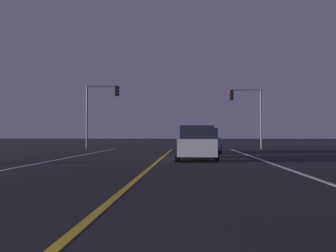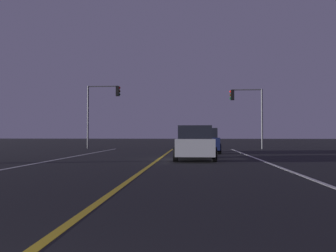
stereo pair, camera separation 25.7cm
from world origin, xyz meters
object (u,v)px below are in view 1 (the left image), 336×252
car_ahead_far (205,141)px  traffic_light_near_left (102,102)px  traffic_light_near_right (245,105)px  car_lead_same_lane (196,143)px

car_ahead_far → traffic_light_near_left: bearing=55.1°
traffic_light_near_right → car_lead_same_lane: bearing=69.5°
car_ahead_far → traffic_light_near_right: size_ratio=0.82×
car_lead_same_lane → traffic_light_near_left: bearing=33.8°
car_ahead_far → traffic_light_near_left: (-8.94, 6.23, 3.40)m
car_lead_same_lane → traffic_light_near_left: size_ratio=0.75×
car_ahead_far → car_lead_same_lane: (-0.71, -6.07, 0.00)m
car_ahead_far → traffic_light_near_left: traffic_light_near_left is taller
car_lead_same_lane → traffic_light_near_right: 13.49m
traffic_light_near_right → traffic_light_near_left: 12.82m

